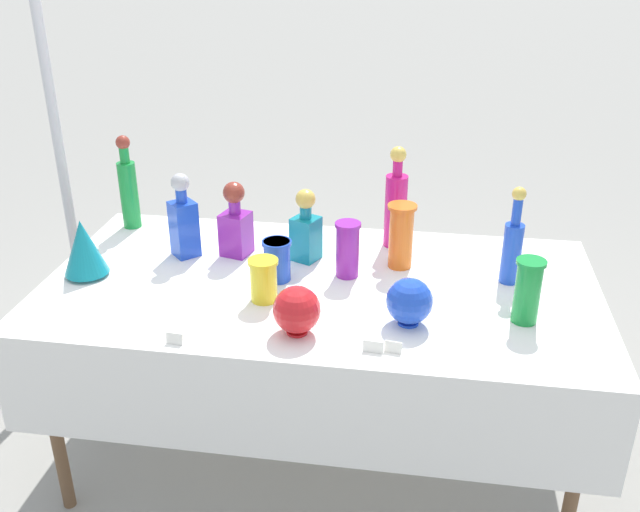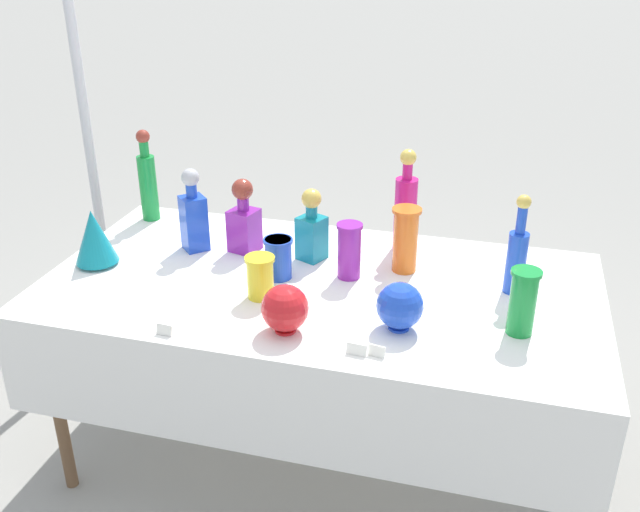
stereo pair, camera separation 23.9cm
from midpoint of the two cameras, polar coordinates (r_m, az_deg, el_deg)
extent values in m
plane|color=gray|center=(2.87, 2.48, -15.76)|extent=(40.00, 40.00, 0.00)
cube|color=white|center=(2.44, 2.80, -2.50)|extent=(1.88, 0.97, 0.03)
cube|color=white|center=(2.13, -0.27, -12.44)|extent=(1.88, 0.01, 0.36)
cylinder|color=brown|center=(2.64, -17.86, -11.27)|extent=(0.04, 0.04, 0.73)
cylinder|color=brown|center=(2.33, 21.87, -17.61)|extent=(0.04, 0.04, 0.73)
cylinder|color=brown|center=(3.19, -10.66, -3.46)|extent=(0.04, 0.04, 0.73)
cylinder|color=brown|center=(2.95, 20.65, -7.47)|extent=(0.04, 0.04, 0.73)
cylinder|color=blue|center=(2.45, 18.13, -0.60)|extent=(0.07, 0.07, 0.21)
cylinder|color=blue|center=(2.39, 18.62, 2.69)|extent=(0.03, 0.03, 0.10)
sphere|color=gold|center=(2.36, 18.83, 4.07)|extent=(0.05, 0.05, 0.05)
cylinder|color=#C61972|center=(2.66, 9.40, 3.24)|extent=(0.08, 0.08, 0.28)
cylinder|color=#C61972|center=(2.60, 9.67, 6.70)|extent=(0.04, 0.04, 0.06)
sphere|color=gold|center=(2.58, 9.75, 7.75)|extent=(0.06, 0.06, 0.06)
cylinder|color=#198C38|center=(2.95, -11.33, 5.30)|extent=(0.07, 0.07, 0.27)
cylinder|color=#198C38|center=(2.90, -11.61, 8.38)|extent=(0.04, 0.04, 0.07)
sphere|color=maroon|center=(2.89, -11.70, 9.31)|extent=(0.05, 0.05, 0.05)
cube|color=purple|center=(2.64, -3.51, 2.01)|extent=(0.12, 0.12, 0.16)
cylinder|color=purple|center=(2.60, -3.57, 4.21)|extent=(0.04, 0.04, 0.06)
sphere|color=maroon|center=(2.58, -3.60, 5.29)|extent=(0.08, 0.08, 0.08)
cube|color=blue|center=(2.65, -7.52, 2.56)|extent=(0.12, 0.12, 0.21)
cylinder|color=blue|center=(2.61, -7.69, 5.22)|extent=(0.04, 0.04, 0.06)
sphere|color=#B2B2B7|center=(2.59, -7.75, 6.20)|extent=(0.07, 0.07, 0.07)
cube|color=teal|center=(2.57, 1.99, 1.38)|extent=(0.12, 0.12, 0.16)
cylinder|color=teal|center=(2.52, 2.03, 3.58)|extent=(0.04, 0.04, 0.05)
sphere|color=gold|center=(2.51, 2.04, 4.56)|extent=(0.07, 0.07, 0.07)
cylinder|color=orange|center=(2.50, 9.58, 1.22)|extent=(0.08, 0.08, 0.23)
cylinder|color=orange|center=(2.45, 9.77, 3.58)|extent=(0.10, 0.10, 0.01)
cylinder|color=#198C38|center=(2.22, 18.92, -3.60)|extent=(0.08, 0.08, 0.21)
cylinder|color=#198C38|center=(2.17, 19.28, -1.34)|extent=(0.09, 0.09, 0.01)
cylinder|color=yellow|center=(2.31, -1.86, -1.78)|extent=(0.09, 0.09, 0.14)
cylinder|color=yellow|center=(2.28, -1.88, -0.30)|extent=(0.10, 0.10, 0.01)
cylinder|color=purple|center=(2.43, 5.16, 0.34)|extent=(0.08, 0.08, 0.20)
cylinder|color=purple|center=(2.40, 5.25, 2.35)|extent=(0.09, 0.09, 0.01)
cylinder|color=blue|center=(2.43, -0.55, -0.26)|extent=(0.09, 0.09, 0.14)
cylinder|color=blue|center=(2.40, -0.56, 1.16)|extent=(0.10, 0.10, 0.01)
cylinder|color=teal|center=(2.64, -14.90, -0.56)|extent=(0.08, 0.08, 0.01)
cone|color=teal|center=(2.60, -15.16, 1.48)|extent=(0.15, 0.15, 0.19)
cylinder|color=red|center=(2.15, 0.40, -6.02)|extent=(0.06, 0.06, 0.01)
sphere|color=red|center=(2.11, 0.40, -4.27)|extent=(0.14, 0.14, 0.14)
cylinder|color=blue|center=(2.20, 9.44, -5.74)|extent=(0.06, 0.06, 0.01)
sphere|color=blue|center=(2.16, 9.58, -4.02)|extent=(0.14, 0.14, 0.14)
cube|color=white|center=(2.16, -9.28, -5.93)|extent=(0.05, 0.02, 0.03)
cube|color=white|center=(2.05, 7.92, -7.64)|extent=(0.05, 0.02, 0.03)
cube|color=white|center=(2.05, 6.31, -7.54)|extent=(0.06, 0.02, 0.03)
cube|color=tan|center=(3.53, 7.39, -4.51)|extent=(0.48, 0.45, 0.27)
cube|color=tan|center=(3.55, 7.82, -1.19)|extent=(0.39, 0.13, 0.09)
cylinder|color=silver|center=(3.20, -16.63, 13.25)|extent=(0.04, 0.04, 2.53)
cylinder|color=#333338|center=(3.65, -14.20, -6.11)|extent=(0.18, 0.18, 0.04)
camera|label=1|loc=(0.12, -87.14, 1.37)|focal=40.00mm
camera|label=2|loc=(0.12, 92.86, -1.37)|focal=40.00mm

